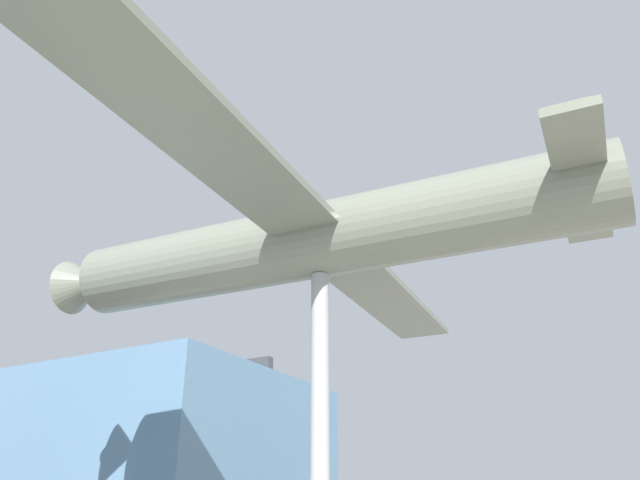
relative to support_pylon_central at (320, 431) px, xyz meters
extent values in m
cube|color=slate|center=(10.19, 12.75, 0.30)|extent=(11.48, 10.26, 7.63)
cube|color=#383A3F|center=(10.19, 12.75, 4.42)|extent=(0.36, 9.75, 0.60)
cylinder|color=#999EA3|center=(0.00, 0.00, 0.00)|extent=(0.42, 0.42, 7.03)
cylinder|color=slate|center=(0.00, 0.00, 4.42)|extent=(2.65, 13.51, 1.81)
cube|color=slate|center=(0.00, 0.00, 4.42)|extent=(17.97, 2.85, 0.18)
cube|color=slate|center=(0.37, -5.90, 4.56)|extent=(5.78, 1.36, 0.18)
cube|color=slate|center=(0.37, -5.90, 5.58)|extent=(0.25, 1.11, 1.95)
cone|color=slate|center=(-0.46, 7.31, 4.42)|extent=(1.61, 1.31, 1.54)
sphere|color=black|center=(-0.51, 8.10, 4.42)|extent=(0.44, 0.44, 0.44)
camera|label=1|loc=(-11.96, -6.46, -1.77)|focal=35.00mm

